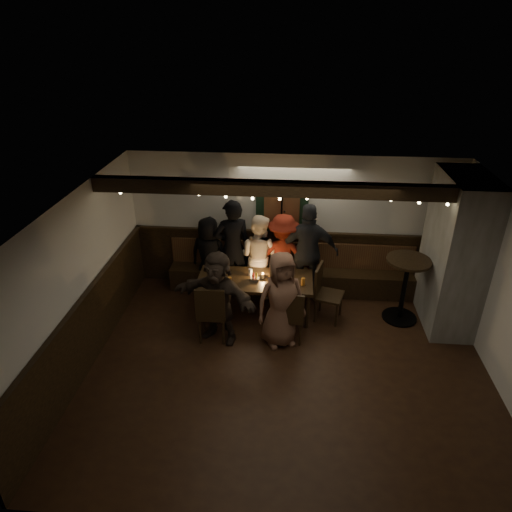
# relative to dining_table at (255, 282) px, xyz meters

# --- Properties ---
(room) EXTENTS (6.02, 5.01, 2.62)m
(room) POSITION_rel_dining_table_xyz_m (1.67, 0.02, 0.43)
(room) COLOR black
(room) RESTS_ON ground
(dining_table) EXTENTS (1.98, 0.85, 0.86)m
(dining_table) POSITION_rel_dining_table_xyz_m (0.00, 0.00, 0.00)
(dining_table) COLOR black
(dining_table) RESTS_ON ground
(chair_near_left) EXTENTS (0.48, 0.48, 1.03)m
(chair_near_left) POSITION_rel_dining_table_xyz_m (-0.62, -0.83, -0.07)
(chair_near_left) COLOR black
(chair_near_left) RESTS_ON ground
(chair_near_right) EXTENTS (0.45, 0.45, 0.95)m
(chair_near_right) POSITION_rel_dining_table_xyz_m (0.63, -0.75, -0.11)
(chair_near_right) COLOR black
(chair_near_right) RESTS_ON ground
(chair_end) EXTENTS (0.56, 0.56, 1.01)m
(chair_end) POSITION_rel_dining_table_xyz_m (1.19, -0.02, -0.08)
(chair_end) COLOR black
(chair_end) RESTS_ON ground
(high_top) EXTENTS (0.73, 0.73, 1.17)m
(high_top) POSITION_rel_dining_table_xyz_m (2.55, 0.07, 0.09)
(high_top) COLOR black
(high_top) RESTS_ON ground
(person_a) EXTENTS (0.81, 0.61, 1.49)m
(person_a) POSITION_rel_dining_table_xyz_m (-0.93, 0.74, 0.10)
(person_a) COLOR black
(person_a) RESTS_ON ground
(person_b) EXTENTS (0.79, 0.63, 1.88)m
(person_b) POSITION_rel_dining_table_xyz_m (-0.47, 0.69, 0.29)
(person_b) COLOR black
(person_b) RESTS_ON ground
(person_c) EXTENTS (0.95, 0.86, 1.60)m
(person_c) POSITION_rel_dining_table_xyz_m (0.00, 0.71, 0.15)
(person_c) COLOR beige
(person_c) RESTS_ON ground
(person_d) EXTENTS (1.06, 0.63, 1.61)m
(person_d) POSITION_rel_dining_table_xyz_m (0.45, 0.73, 0.16)
(person_d) COLOR #60180E
(person_d) RESTS_ON ground
(person_e) EXTENTS (1.10, 0.48, 1.86)m
(person_e) POSITION_rel_dining_table_xyz_m (0.91, 0.66, 0.28)
(person_e) COLOR black
(person_e) RESTS_ON ground
(person_f) EXTENTS (1.53, 0.98, 1.57)m
(person_f) POSITION_rel_dining_table_xyz_m (-0.52, -0.75, 0.14)
(person_f) COLOR black
(person_f) RESTS_ON ground
(person_g) EXTENTS (0.92, 0.77, 1.61)m
(person_g) POSITION_rel_dining_table_xyz_m (0.47, -0.77, 0.16)
(person_g) COLOR brown
(person_g) RESTS_ON ground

